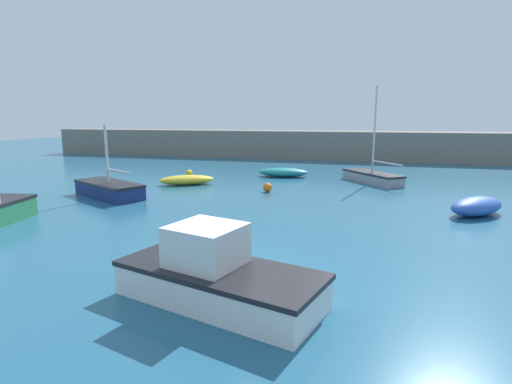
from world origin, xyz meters
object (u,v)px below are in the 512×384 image
rowboat_blue_near (187,180)px  rowboat_white_midwater (477,206)px  sailboat_tall_mast (372,176)px  open_tender_yellow (283,172)px  motorboat_grey_hull (216,275)px  mooring_buoy_orange (268,187)px  mooring_buoy_yellow (189,173)px  sailboat_twin_hulled (109,189)px

rowboat_blue_near → rowboat_white_midwater: bearing=-44.9°
sailboat_tall_mast → rowboat_white_midwater: bearing=170.6°
open_tender_yellow → motorboat_grey_hull: (2.33, -19.79, 0.30)m
rowboat_blue_near → mooring_buoy_orange: rowboat_blue_near is taller
mooring_buoy_yellow → motorboat_grey_hull: bearing=-63.7°
mooring_buoy_yellow → sailboat_tall_mast: bearing=2.7°
mooring_buoy_yellow → sailboat_twin_hulled: bearing=-97.1°
mooring_buoy_orange → mooring_buoy_yellow: (-6.93, 4.40, -0.02)m
mooring_buoy_orange → mooring_buoy_yellow: mooring_buoy_orange is taller
open_tender_yellow → rowboat_white_midwater: size_ratio=1.16×
motorboat_grey_hull → mooring_buoy_orange: 13.95m
motorboat_grey_hull → rowboat_white_midwater: bearing=68.9°
sailboat_twin_hulled → mooring_buoy_orange: sailboat_twin_hulled is taller
mooring_buoy_orange → mooring_buoy_yellow: 8.21m
sailboat_tall_mast → mooring_buoy_yellow: (-12.81, -0.60, -0.16)m
sailboat_tall_mast → sailboat_twin_hulled: (-13.82, -8.66, 0.02)m
open_tender_yellow → rowboat_white_midwater: rowboat_white_midwater is taller
rowboat_blue_near → sailboat_twin_hulled: size_ratio=0.73×
rowboat_blue_near → mooring_buoy_orange: 5.68m
rowboat_blue_near → mooring_buoy_orange: bearing=-41.4°
motorboat_grey_hull → rowboat_blue_near: bearing=133.0°
open_tender_yellow → sailboat_twin_hulled: size_ratio=0.74×
mooring_buoy_yellow → rowboat_blue_near: bearing=-67.6°
rowboat_white_midwater → sailboat_twin_hulled: sailboat_twin_hulled is taller
sailboat_twin_hulled → mooring_buoy_yellow: sailboat_twin_hulled is taller
sailboat_tall_mast → motorboat_grey_hull: bearing=131.1°
sailboat_tall_mast → mooring_buoy_orange: 7.72m
sailboat_tall_mast → sailboat_twin_hulled: size_ratio=1.26×
sailboat_twin_hulled → sailboat_tall_mast: bearing=-120.0°
rowboat_blue_near → mooring_buoy_yellow: bearing=82.1°
rowboat_white_midwater → mooring_buoy_orange: 10.62m
rowboat_blue_near → motorboat_grey_hull: 16.73m
motorboat_grey_hull → sailboat_twin_hulled: (-10.00, 10.13, -0.19)m
mooring_buoy_orange → motorboat_grey_hull: bearing=-81.5°
motorboat_grey_hull → rowboat_white_midwater: (8.11, 10.75, -0.21)m
rowboat_blue_near → open_tender_yellow: 7.22m
motorboat_grey_hull → mooring_buoy_yellow: bearing=132.2°
motorboat_grey_hull → rowboat_white_midwater: 13.47m
motorboat_grey_hull → mooring_buoy_orange: (-2.06, 13.79, -0.36)m
sailboat_tall_mast → sailboat_twin_hulled: 16.31m
sailboat_twin_hulled → motorboat_grey_hull: bearing=162.5°
open_tender_yellow → mooring_buoy_orange: (0.27, -6.00, -0.06)m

